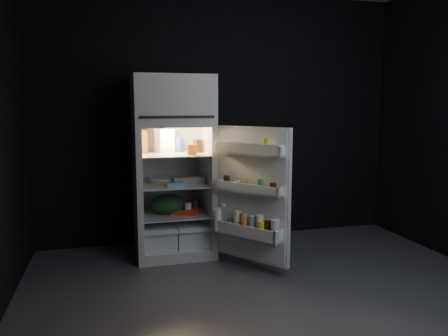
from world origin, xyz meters
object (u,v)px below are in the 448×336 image
object	(u,v)px
fridge_door	(251,197)
yogurt_tray	(184,211)
refrigerator	(172,160)
egg_carton	(188,180)
milk_jug	(164,141)

from	to	relation	value
fridge_door	yogurt_tray	size ratio (longest dim) A/B	4.75
refrigerator	fridge_door	xyz separation A→B (m)	(0.60, -0.68, -0.27)
fridge_door	egg_carton	bearing A→B (deg)	129.66
yogurt_tray	refrigerator	bearing A→B (deg)	147.88
refrigerator	fridge_door	world-z (taller)	refrigerator
refrigerator	milk_jug	world-z (taller)	refrigerator
fridge_door	yogurt_tray	world-z (taller)	fridge_door
milk_jug	refrigerator	bearing A→B (deg)	-44.59
refrigerator	fridge_door	bearing A→B (deg)	-48.47
milk_jug	yogurt_tray	bearing A→B (deg)	-63.57
egg_carton	refrigerator	bearing A→B (deg)	135.82
refrigerator	egg_carton	bearing A→B (deg)	-41.06
refrigerator	fridge_door	size ratio (longest dim) A/B	1.46
milk_jug	egg_carton	xyz separation A→B (m)	(0.21, -0.16, -0.38)
milk_jug	egg_carton	world-z (taller)	milk_jug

